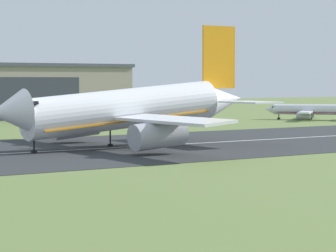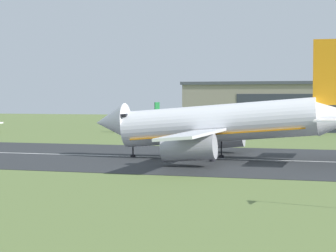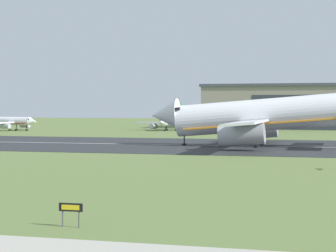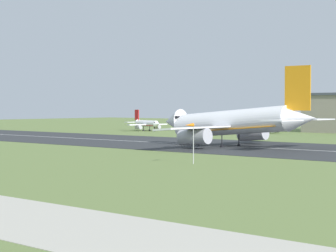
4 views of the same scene
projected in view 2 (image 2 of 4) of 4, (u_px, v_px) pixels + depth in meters
ground_plane at (123, 249)px, 43.52m from camera, size 603.85×603.85×0.00m
runway_strip at (264, 160)px, 103.69m from camera, size 363.85×47.20×0.06m
runway_centreline at (264, 160)px, 103.69m from camera, size 327.46×0.70×0.01m
hangar_building at (326, 106)px, 194.73m from camera, size 82.74×27.66×14.48m
airplane_landing at (220, 124)px, 104.37m from camera, size 43.98×49.51×18.85m
airplane_parked_centre at (147, 123)px, 181.80m from camera, size 22.29×16.52×8.48m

